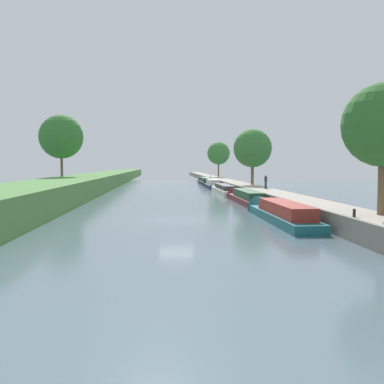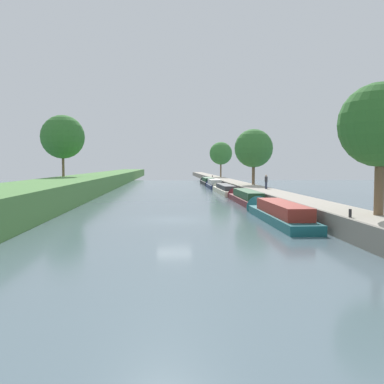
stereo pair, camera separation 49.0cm
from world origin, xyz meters
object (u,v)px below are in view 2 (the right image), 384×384
at_px(narrowboat_navy, 214,184).
at_px(mooring_bollard_far, 212,176).
at_px(mooring_bollard_near, 350,213).
at_px(narrowboat_black, 207,181).
at_px(narrowboat_maroon, 245,198).
at_px(narrowboat_cream, 224,190).
at_px(person_walking, 266,181).
at_px(narrowboat_teal, 277,213).

height_order(narrowboat_navy, mooring_bollard_far, mooring_bollard_far).
bearing_deg(mooring_bollard_near, narrowboat_black, 91.55).
distance_m(mooring_bollard_near, mooring_bollard_far, 72.47).
distance_m(narrowboat_maroon, narrowboat_navy, 29.27).
bearing_deg(narrowboat_cream, person_walking, -70.69).
distance_m(narrowboat_teal, narrowboat_navy, 44.06).
relative_size(narrowboat_cream, mooring_bollard_near, 33.67).
xyz_separation_m(narrowboat_teal, narrowboat_maroon, (0.33, 14.79, -0.02)).
bearing_deg(person_walking, narrowboat_teal, -100.54).
bearing_deg(mooring_bollard_near, narrowboat_cream, 92.90).
bearing_deg(narrowboat_black, narrowboat_teal, -90.20).
height_order(narrowboat_cream, mooring_bollard_near, mooring_bollard_near).
xyz_separation_m(narrowboat_maroon, mooring_bollard_near, (1.65, -22.69, 0.87)).
height_order(narrowboat_black, mooring_bollard_near, mooring_bollard_near).
relative_size(narrowboat_teal, mooring_bollard_near, 30.76).
distance_m(narrowboat_cream, person_walking, 10.97).
bearing_deg(mooring_bollard_near, person_walking, 86.51).
distance_m(narrowboat_teal, narrowboat_cream, 29.88).
relative_size(narrowboat_maroon, narrowboat_black, 0.98).
bearing_deg(narrowboat_maroon, person_walking, 55.53).
bearing_deg(mooring_bollard_far, person_walking, -87.86).
height_order(narrowboat_maroon, mooring_bollard_near, mooring_bollard_near).
xyz_separation_m(narrowboat_maroon, person_walking, (3.33, 4.85, 1.52)).
xyz_separation_m(narrowboat_navy, narrowboat_black, (0.14, 13.66, -0.02)).
relative_size(narrowboat_navy, narrowboat_black, 0.73).
relative_size(narrowboat_navy, mooring_bollard_near, 23.35).
bearing_deg(narrowboat_navy, mooring_bollard_far, 84.68).
relative_size(mooring_bollard_near, mooring_bollard_far, 1.00).
relative_size(narrowboat_maroon, narrowboat_cream, 0.94).
bearing_deg(person_walking, mooring_bollard_near, -93.49).
bearing_deg(narrowboat_maroon, mooring_bollard_near, -85.85).
bearing_deg(narrowboat_maroon, narrowboat_teal, -91.26).
height_order(narrowboat_maroon, narrowboat_navy, narrowboat_navy).
bearing_deg(narrowboat_teal, narrowboat_navy, 89.92).
height_order(narrowboat_black, mooring_bollard_far, mooring_bollard_far).
bearing_deg(mooring_bollard_far, narrowboat_black, -104.50).
bearing_deg(mooring_bollard_near, mooring_bollard_far, 90.00).
relative_size(narrowboat_maroon, mooring_bollard_far, 31.57).
bearing_deg(mooring_bollard_near, narrowboat_maroon, 94.15).
bearing_deg(narrowboat_navy, person_walking, -81.64).
distance_m(person_walking, mooring_bollard_near, 27.60).
distance_m(narrowboat_teal, narrowboat_black, 57.71).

